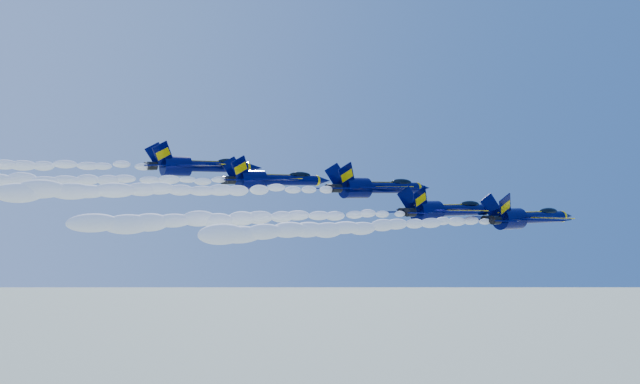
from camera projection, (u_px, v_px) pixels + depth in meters
jet_lead at (527, 217)px, 92.41m from camera, size 19.98×16.39×7.42m
smoke_trail_jet_lead at (369, 227)px, 75.24m from camera, size 43.33×2.23×2.00m
jet_second at (446, 210)px, 91.20m from camera, size 19.43×15.94×7.22m
smoke_trail_jet_second at (268, 218)px, 74.16m from camera, size 43.33×2.17×1.95m
jet_third at (376, 187)px, 94.82m from camera, size 20.01×16.41×7.44m
smoke_trail_jet_third at (189, 190)px, 77.64m from camera, size 43.33×2.23×2.01m
jet_fourth at (273, 180)px, 96.81m from camera, size 19.30×15.84×7.17m
smoke_trail_jet_fourth at (71, 180)px, 79.80m from camera, size 43.33×2.15×1.94m
jet_fifth at (200, 166)px, 98.31m from camera, size 19.90×16.32×7.39m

